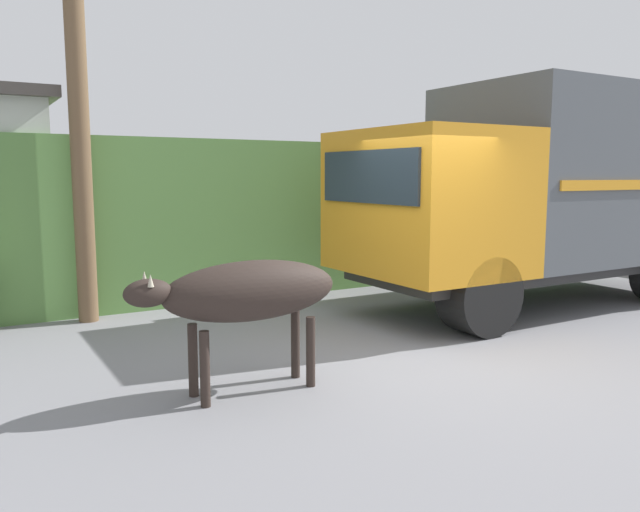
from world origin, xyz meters
name	(u,v)px	position (x,y,z in m)	size (l,w,h in m)	color
ground_plane	(405,351)	(0.00, 0.00, 0.00)	(60.00, 60.00, 0.00)	gray
hillside_embankment	(211,212)	(0.00, 6.26, 1.30)	(32.00, 5.13, 2.61)	#568442
cargo_truck	(549,188)	(3.67, 1.06, 1.85)	(6.56, 2.49, 3.38)	#2D2D2D
brown_cow	(248,293)	(-2.14, -0.34, 0.96)	(2.06, 0.57, 1.26)	#2D231E
utility_pole	(79,122)	(-2.90, 3.47, 2.76)	(0.90, 0.27, 5.33)	brown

